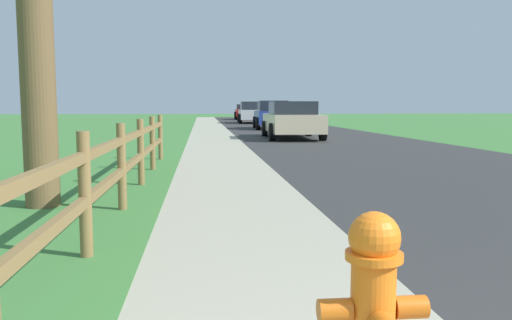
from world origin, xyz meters
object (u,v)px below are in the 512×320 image
Objects in this scene: fire_hydrant at (374,302)px; parked_car_blue at (272,115)px; parked_suv_beige at (292,120)px; parked_car_silver at (252,112)px; parked_car_red at (245,111)px.

fire_hydrant is 27.26m from parked_car_blue.
parked_suv_beige reaches higher than fire_hydrant.
parked_car_blue is at bearing -88.98° from parked_car_silver.
parked_car_blue is at bearing -90.69° from parked_car_red.
fire_hydrant is 37.36m from parked_car_silver.
parked_suv_beige is 1.14× the size of parked_car_blue.
parked_car_red is (3.52, 47.93, 0.33)m from fire_hydrant.
parked_suv_beige is (2.90, 18.44, 0.31)m from fire_hydrant.
parked_car_silver reaches higher than parked_car_red.
fire_hydrant is 0.17× the size of parked_suv_beige.
fire_hydrant is 0.20× the size of parked_car_blue.
parked_car_silver is at bearing 91.02° from parked_car_blue.
fire_hydrant is at bearing -94.75° from parked_car_silver.
parked_suv_beige is 8.63m from parked_car_blue.
parked_car_silver reaches higher than parked_car_blue.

